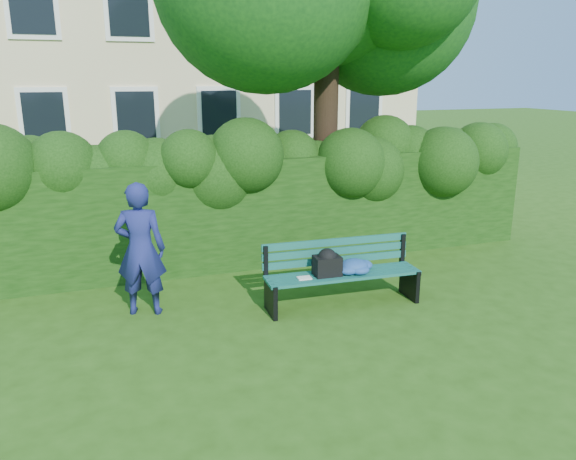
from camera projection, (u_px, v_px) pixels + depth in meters
name	position (u px, v px, depth m)	size (l,w,h in m)	color
ground	(303.00, 307.00, 7.73)	(80.00, 80.00, 0.00)	#284D11
hedge	(256.00, 209.00, 9.49)	(10.00, 1.00, 1.80)	black
park_bench	(342.00, 270.00, 7.71)	(2.18, 0.68, 0.89)	#0E4647
man_reading	(140.00, 249.00, 7.33)	(0.65, 0.43, 1.79)	navy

